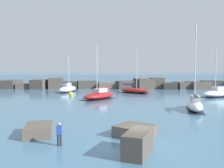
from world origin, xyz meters
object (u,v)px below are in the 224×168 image
sailboat_moored_1 (196,105)px  sailboat_moored_3 (100,95)px  sailboat_moored_2 (219,93)px  sailboat_moored_0 (69,89)px  person_on_rocks (61,133)px  sailboat_moored_4 (136,90)px  mooring_buoy_orange_near (72,94)px

sailboat_moored_1 → sailboat_moored_3: 15.91m
sailboat_moored_2 → sailboat_moored_3: 20.53m
sailboat_moored_0 → person_on_rocks: size_ratio=4.93×
sailboat_moored_0 → sailboat_moored_4: size_ratio=0.88×
mooring_buoy_orange_near → sailboat_moored_2: bearing=-4.0°
sailboat_moored_1 → mooring_buoy_orange_near: sailboat_moored_1 is taller
sailboat_moored_0 → sailboat_moored_4: (13.70, -1.86, -0.19)m
sailboat_moored_1 → sailboat_moored_3: sailboat_moored_1 is taller
sailboat_moored_2 → mooring_buoy_orange_near: size_ratio=10.09×
sailboat_moored_1 → sailboat_moored_3: (-11.97, 10.48, -0.06)m
sailboat_moored_3 → sailboat_moored_4: 11.67m
sailboat_moored_0 → person_on_rocks: (5.74, -35.46, 0.11)m
sailboat_moored_2 → sailboat_moored_4: size_ratio=1.12×
sailboat_moored_3 → mooring_buoy_orange_near: 7.19m
sailboat_moored_2 → mooring_buoy_orange_near: (-25.71, 1.79, -0.31)m
sailboat_moored_1 → sailboat_moored_4: size_ratio=1.20×
sailboat_moored_4 → mooring_buoy_orange_near: bearing=-157.7°
person_on_rocks → sailboat_moored_1: bearing=45.3°
sailboat_moored_1 → sailboat_moored_4: bearing=105.0°
sailboat_moored_2 → sailboat_moored_0: bearing=162.7°
sailboat_moored_1 → sailboat_moored_4: sailboat_moored_1 is taller
sailboat_moored_3 → person_on_rocks: bearing=-93.3°
sailboat_moored_3 → mooring_buoy_orange_near: size_ratio=8.90×
sailboat_moored_1 → person_on_rocks: (-13.36, -13.48, 0.14)m
mooring_buoy_orange_near → sailboat_moored_0: bearing=104.3°
sailboat_moored_3 → sailboat_moored_1: bearing=-41.2°
mooring_buoy_orange_near → person_on_rocks: size_ratio=0.62×
sailboat_moored_1 → sailboat_moored_2: bearing=58.1°
mooring_buoy_orange_near → person_on_rocks: (4.01, -28.70, 0.47)m
sailboat_moored_3 → sailboat_moored_4: size_ratio=0.99×
person_on_rocks → mooring_buoy_orange_near: bearing=98.0°
mooring_buoy_orange_near → person_on_rocks: person_on_rocks is taller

